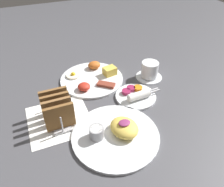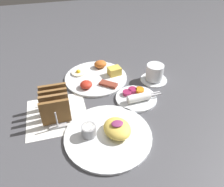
% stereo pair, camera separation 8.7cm
% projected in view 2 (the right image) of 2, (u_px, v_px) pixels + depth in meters
% --- Properties ---
extents(ground_plane, '(3.00, 3.00, 0.00)m').
position_uv_depth(ground_plane, '(99.00, 110.00, 0.84)').
color(ground_plane, '#47474C').
extents(napkin_flat, '(0.22, 0.22, 0.00)m').
position_uv_depth(napkin_flat, '(57.00, 115.00, 0.82)').
color(napkin_flat, white).
rests_on(napkin_flat, ground_plane).
extents(plate_breakfast, '(0.28, 0.28, 0.05)m').
position_uv_depth(plate_breakfast, '(97.00, 76.00, 1.00)').
color(plate_breakfast, white).
rests_on(plate_breakfast, ground_plane).
extents(plate_condiments, '(0.18, 0.17, 0.04)m').
position_uv_depth(plate_condiments, '(136.00, 97.00, 0.88)').
color(plate_condiments, white).
rests_on(plate_condiments, ground_plane).
extents(plate_foreground, '(0.29, 0.29, 0.06)m').
position_uv_depth(plate_foreground, '(110.00, 133.00, 0.73)').
color(plate_foreground, white).
rests_on(plate_foreground, ground_plane).
extents(toast_rack, '(0.10, 0.15, 0.10)m').
position_uv_depth(toast_rack, '(55.00, 105.00, 0.78)').
color(toast_rack, '#B7B7BC').
rests_on(toast_rack, ground_plane).
extents(coffee_cup, '(0.12, 0.12, 0.08)m').
position_uv_depth(coffee_cup, '(154.00, 73.00, 0.97)').
color(coffee_cup, white).
rests_on(coffee_cup, ground_plane).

